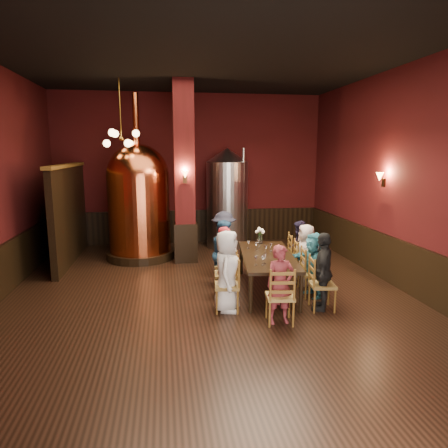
{
  "coord_description": "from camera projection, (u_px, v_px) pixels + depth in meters",
  "views": [
    {
      "loc": [
        -0.81,
        -7.24,
        2.78
      ],
      "look_at": [
        0.31,
        0.2,
        1.42
      ],
      "focal_mm": 32.0,
      "sensor_mm": 36.0,
      "label": 1
    }
  ],
  "objects": [
    {
      "name": "person_8",
      "position": [
        280.0,
        285.0,
        6.48
      ],
      "size": [
        0.5,
        0.34,
        1.31
      ],
      "primitive_type": "imported",
      "rotation": [
        0.0,
        0.0,
        6.34
      ],
      "color": "maroon",
      "rests_on": "ground"
    },
    {
      "name": "wine_glass_6",
      "position": [
        263.0,
        261.0,
        7.23
      ],
      "size": [
        0.07,
        0.07,
        0.17
      ],
      "primitive_type": null,
      "color": "white",
      "rests_on": "dining_table"
    },
    {
      "name": "wine_glass_1",
      "position": [
        258.0,
        243.0,
        8.59
      ],
      "size": [
        0.07,
        0.07,
        0.17
      ],
      "primitive_type": null,
      "color": "white",
      "rests_on": "dining_table"
    },
    {
      "name": "wainscot_right",
      "position": [
        402.0,
        265.0,
        8.15
      ],
      "size": [
        0.08,
        9.9,
        1.0
      ],
      "primitive_type": "cube",
      "color": "black",
      "rests_on": "ground"
    },
    {
      "name": "chair_1",
      "position": [
        226.0,
        274.0,
        7.69
      ],
      "size": [
        0.51,
        0.51,
        0.92
      ],
      "primitive_type": null,
      "rotation": [
        0.0,
        0.0,
        -1.69
      ],
      "color": "brown",
      "rests_on": "ground"
    },
    {
      "name": "sconce_column",
      "position": [
        185.0,
        176.0,
        9.66
      ],
      "size": [
        0.2,
        0.2,
        0.36
      ],
      "primitive_type": null,
      "rotation": [
        0.0,
        0.0,
        3.14
      ],
      "color": "black",
      "rests_on": "column"
    },
    {
      "name": "dining_table",
      "position": [
        267.0,
        258.0,
        8.0
      ],
      "size": [
        1.28,
        2.5,
        0.75
      ],
      "rotation": [
        0.0,
        0.0,
        -0.12
      ],
      "color": "black",
      "rests_on": "ground"
    },
    {
      "name": "chair_8",
      "position": [
        280.0,
        296.0,
        6.51
      ],
      "size": [
        0.51,
        0.51,
        0.92
      ],
      "primitive_type": null,
      "rotation": [
        0.0,
        0.0,
        3.02
      ],
      "color": "brown",
      "rests_on": "ground"
    },
    {
      "name": "column",
      "position": [
        184.0,
        173.0,
        9.94
      ],
      "size": [
        0.58,
        0.58,
        4.5
      ],
      "primitive_type": "cube",
      "color": "#480F11",
      "rests_on": "ground"
    },
    {
      "name": "rose_vase",
      "position": [
        260.0,
        233.0,
        8.92
      ],
      "size": [
        0.22,
        0.22,
        0.37
      ],
      "color": "white",
      "rests_on": "dining_table"
    },
    {
      "name": "person_1",
      "position": [
        226.0,
        262.0,
        7.65
      ],
      "size": [
        0.4,
        0.55,
        1.39
      ],
      "primitive_type": "imported",
      "rotation": [
        0.0,
        0.0,
        1.71
      ],
      "color": "maroon",
      "rests_on": "ground"
    },
    {
      "name": "chair_2",
      "position": [
        225.0,
        264.0,
        8.34
      ],
      "size": [
        0.51,
        0.51,
        0.92
      ],
      "primitive_type": null,
      "rotation": [
        0.0,
        0.0,
        -1.69
      ],
      "color": "brown",
      "rests_on": "ground"
    },
    {
      "name": "person_7",
      "position": [
        299.0,
        248.0,
        9.02
      ],
      "size": [
        0.47,
        0.67,
        1.26
      ],
      "primitive_type": "imported",
      "rotation": [
        0.0,
        0.0,
        4.41
      ],
      "color": "black",
      "rests_on": "ground"
    },
    {
      "name": "steel_vessel",
      "position": [
        227.0,
        198.0,
        11.62
      ],
      "size": [
        1.45,
        1.45,
        2.89
      ],
      "rotation": [
        0.0,
        0.0,
        -0.25
      ],
      "color": "#B2B2B7",
      "rests_on": "ground"
    },
    {
      "name": "copper_kettle",
      "position": [
        139.0,
        200.0,
        10.36
      ],
      "size": [
        1.79,
        1.79,
        4.22
      ],
      "rotation": [
        0.0,
        0.0,
        -0.03
      ],
      "color": "black",
      "rests_on": "ground"
    },
    {
      "name": "partition",
      "position": [
        69.0,
        215.0,
        10.09
      ],
      "size": [
        0.22,
        3.5,
        2.4
      ],
      "primitive_type": "cube",
      "color": "black",
      "rests_on": "ground"
    },
    {
      "name": "pendant_cluster",
      "position": [
        121.0,
        138.0,
        9.66
      ],
      "size": [
        0.9,
        0.9,
        1.7
      ],
      "primitive_type": null,
      "color": "#A57226",
      "rests_on": "room"
    },
    {
      "name": "person_2",
      "position": [
        225.0,
        253.0,
        8.3
      ],
      "size": [
        0.47,
        0.74,
        1.4
      ],
      "primitive_type": "imported",
      "rotation": [
        0.0,
        0.0,
        1.36
      ],
      "color": "navy",
      "rests_on": "ground"
    },
    {
      "name": "wine_glass_2",
      "position": [
        266.0,
        250.0,
        8.05
      ],
      "size": [
        0.07,
        0.07,
        0.17
      ],
      "primitive_type": null,
      "color": "white",
      "rests_on": "dining_table"
    },
    {
      "name": "chair_4",
      "position": [
        322.0,
        284.0,
        7.08
      ],
      "size": [
        0.51,
        0.51,
        0.92
      ],
      "primitive_type": null,
      "rotation": [
        0.0,
        0.0,
        1.45
      ],
      "color": "brown",
      "rests_on": "ground"
    },
    {
      "name": "chair_0",
      "position": [
        227.0,
        285.0,
        7.03
      ],
      "size": [
        0.51,
        0.51,
        0.92
      ],
      "primitive_type": null,
      "rotation": [
        0.0,
        0.0,
        -1.69
      ],
      "color": "brown",
      "rests_on": "ground"
    },
    {
      "name": "wine_glass_0",
      "position": [
        256.0,
        246.0,
        8.34
      ],
      "size": [
        0.07,
        0.07,
        0.17
      ],
      "primitive_type": null,
      "color": "white",
      "rests_on": "dining_table"
    },
    {
      "name": "person_5",
      "position": [
        313.0,
        265.0,
        7.71
      ],
      "size": [
        0.59,
        1.23,
        1.27
      ],
      "primitive_type": "imported",
      "rotation": [
        0.0,
        0.0,
        4.91
      ],
      "color": "teal",
      "rests_on": "ground"
    },
    {
      "name": "chair_5",
      "position": [
        313.0,
        273.0,
        7.74
      ],
      "size": [
        0.51,
        0.51,
        0.92
      ],
      "primitive_type": null,
      "rotation": [
        0.0,
        0.0,
        1.45
      ],
      "color": "brown",
      "rests_on": "ground"
    },
    {
      "name": "person_6",
      "position": [
        306.0,
        255.0,
        8.35
      ],
      "size": [
        0.48,
        0.68,
        1.3
      ],
      "primitive_type": "imported",
      "rotation": [
        0.0,
        0.0,
        4.6
      ],
      "color": "beige",
      "rests_on": "ground"
    },
    {
      "name": "person_0",
      "position": [
        227.0,
        271.0,
        6.98
      ],
      "size": [
        0.63,
        0.81,
        1.45
      ],
      "primitive_type": "imported",
      "rotation": [
        0.0,
        0.0,
        1.3
      ],
      "color": "white",
      "rests_on": "ground"
    },
    {
      "name": "room",
      "position": [
        209.0,
        181.0,
        7.26
      ],
      "size": [
        10.0,
        10.02,
        4.5
      ],
      "color": "black",
      "rests_on": "ground"
    },
    {
      "name": "chair_3",
      "position": [
        224.0,
        256.0,
        9.0
      ],
      "size": [
        0.51,
        0.51,
        0.92
      ],
      "primitive_type": null,
      "rotation": [
        0.0,
        0.0,
        -1.69
      ],
      "color": "brown",
      "rests_on": "ground"
    },
    {
      "name": "wine_glass_8",
      "position": [
        271.0,
        247.0,
        8.24
      ],
      "size": [
        0.07,
        0.07,
        0.17
      ],
      "primitive_type": null,
      "color": "white",
      "rests_on": "dining_table"
    },
    {
      "name": "person_4",
      "position": [
        323.0,
        271.0,
        7.04
      ],
      "size": [
        0.67,
        0.89,
        1.4
      ],
      "primitive_type": "imported",
      "rotation": [
        0.0,
        0.0,
        4.25
      ],
      "color": "black",
      "rests_on": "ground"
    },
    {
      "name": "chair_7",
      "position": [
        298.0,
        256.0,
        9.05
      ],
      "size": [
        0.51,
        0.51,
        0.92
      ],
      "primitive_type": null,
      "rotation": [
        0.0,
        0.0,
        1.45
      ],
      "color": "brown",
      "rests_on": "ground"
    },
    {
      "name": "wine_glass_4",
      "position": [
        283.0,
        264.0,
        7.03
      ],
      "size": [
        0.07,
        0.07,
        0.17
      ],
      "primitive_type": null,
      "color": "white",
      "rests_on": "dining_table"
    },
    {
      "name": "wine_glass_7",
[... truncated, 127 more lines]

